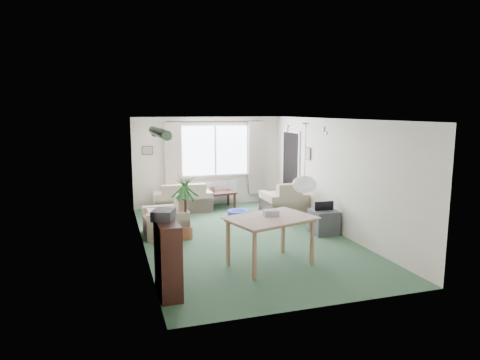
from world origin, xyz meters
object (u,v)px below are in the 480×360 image
object	(u,v)px
tv_cube	(324,222)
dining_table	(270,242)
coffee_table	(216,200)
sofa	(182,197)
pet_bed	(238,212)
armchair_corner	(283,199)
armchair_left	(165,216)
houseplant	(185,206)
bookshelf	(168,257)

from	to	relation	value
tv_cube	dining_table	bearing A→B (deg)	-139.78
dining_table	coffee_table	bearing A→B (deg)	87.96
sofa	pet_bed	world-z (taller)	sofa
sofa	armchair_corner	world-z (taller)	armchair_corner
sofa	armchair_left	distance (m)	2.18
dining_table	pet_bed	xyz separation A→B (m)	(0.52, 3.51, -0.35)
coffee_table	dining_table	world-z (taller)	dining_table
dining_table	tv_cube	world-z (taller)	dining_table
tv_cube	coffee_table	bearing A→B (deg)	120.10
sofa	houseplant	distance (m)	2.49
houseplant	dining_table	xyz separation A→B (m)	(1.09, -1.89, -0.27)
houseplant	dining_table	bearing A→B (deg)	-60.08
pet_bed	armchair_corner	bearing A→B (deg)	-24.17
coffee_table	pet_bed	distance (m)	0.91
houseplant	tv_cube	world-z (taller)	houseplant
armchair_corner	houseplant	world-z (taller)	houseplant
sofa	dining_table	bearing A→B (deg)	101.30
bookshelf	pet_bed	world-z (taller)	bookshelf
tv_cube	pet_bed	world-z (taller)	tv_cube
sofa	dining_table	world-z (taller)	dining_table
coffee_table	houseplant	xyz separation A→B (m)	(-1.24, -2.45, 0.45)
armchair_left	dining_table	bearing A→B (deg)	31.27
armchair_left	coffee_table	bearing A→B (deg)	141.09
armchair_corner	dining_table	size ratio (longest dim) A/B	0.75
tv_cube	pet_bed	size ratio (longest dim) A/B	1.03
armchair_left	bookshelf	bearing A→B (deg)	-7.98
coffee_table	pet_bed	xyz separation A→B (m)	(0.36, -0.82, -0.17)
sofa	tv_cube	bearing A→B (deg)	132.13
armchair_left	armchair_corner	bearing A→B (deg)	103.68
coffee_table	bookshelf	distance (m)	5.32
armchair_corner	houseplant	bearing A→B (deg)	23.94
bookshelf	pet_bed	bearing A→B (deg)	60.02
armchair_corner	bookshelf	bearing A→B (deg)	47.72
armchair_corner	pet_bed	world-z (taller)	armchair_corner
armchair_corner	tv_cube	distance (m)	1.67
coffee_table	tv_cube	distance (m)	3.33
dining_table	pet_bed	world-z (taller)	dining_table
armchair_corner	coffee_table	xyz separation A→B (m)	(-1.38, 1.28, -0.21)
houseplant	coffee_table	bearing A→B (deg)	63.12
bookshelf	pet_bed	distance (m)	4.74
coffee_table	houseplant	world-z (taller)	houseplant
pet_bed	sofa	bearing A→B (deg)	146.92
bookshelf	armchair_left	bearing A→B (deg)	82.45
houseplant	pet_bed	size ratio (longest dim) A/B	2.52
houseplant	dining_table	world-z (taller)	houseplant
coffee_table	dining_table	size ratio (longest dim) A/B	0.76
armchair_corner	dining_table	world-z (taller)	armchair_corner
armchair_left	tv_cube	xyz separation A→B (m)	(3.20, -0.85, -0.16)
sofa	dining_table	size ratio (longest dim) A/B	1.15
sofa	pet_bed	bearing A→B (deg)	148.47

